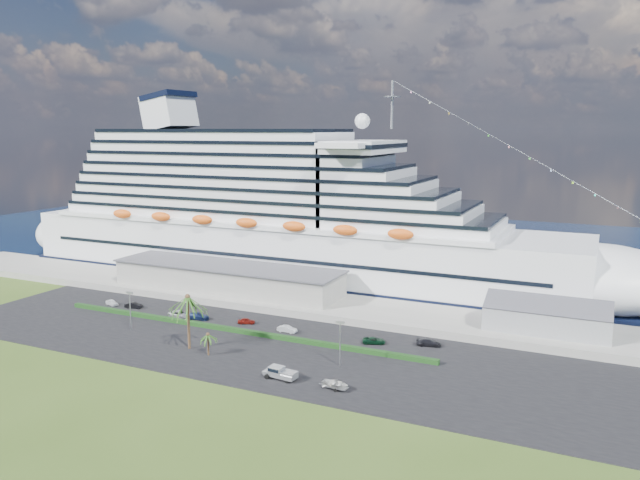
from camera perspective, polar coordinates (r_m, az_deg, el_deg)
The scene contains 22 objects.
ground at distance 116.48m, azimuth -9.03°, elevation -11.12°, with size 420.00×420.00×0.00m, color #39501A.
asphalt_lot at distance 125.11m, azimuth -6.18°, elevation -9.51°, with size 140.00×38.00×0.12m, color black.
wharf at distance 149.18m, azimuth -0.38°, elevation -5.86°, with size 240.00×20.00×1.80m, color gray.
water at distance 231.82m, azimuth 9.21°, elevation -0.45°, with size 420.00×160.00×0.02m, color black.
cruise_ship at distance 176.40m, azimuth -3.36°, elevation 1.86°, with size 191.00×38.00×54.00m.
terminal_building at distance 160.12m, azimuth -8.51°, elevation -3.34°, with size 61.00×15.00×6.30m.
port_shed at distance 135.18m, azimuth 20.09°, elevation -6.65°, with size 24.00×12.31×7.37m.
hedge at distance 133.00m, azimuth -8.04°, elevation -8.12°, with size 88.00×1.10×0.90m, color black.
lamp_post_left at distance 137.40m, azimuth -16.98°, elevation -5.79°, with size 1.60×0.35×8.27m.
lamp_post_right at distance 112.16m, azimuth 1.85°, elevation -8.94°, with size 1.60×0.35×8.27m.
palm_tall at distance 122.25m, azimuth -12.00°, elevation -5.65°, with size 8.82×8.82×11.13m.
palm_short at distance 119.59m, azimuth -10.21°, elevation -8.72°, with size 3.53×3.53×4.56m.
parked_car_0 at distance 158.81m, azimuth -18.49°, elevation -5.45°, with size 1.58×3.92×1.34m, color white.
parked_car_1 at distance 154.75m, azimuth -16.67°, elevation -5.74°, with size 1.46×4.19×1.38m, color black.
parked_car_2 at distance 144.50m, azimuth -12.67°, elevation -6.65°, with size 2.58×5.60×1.56m, color #A4A9AD.
parked_car_3 at distance 142.52m, azimuth -11.15°, elevation -6.82°, with size 2.19×5.39×1.56m, color #16254F.
parked_car_4 at distance 137.74m, azimuth -6.74°, elevation -7.36°, with size 1.51×3.75×1.28m, color maroon.
parked_car_5 at distance 131.46m, azimuth -3.03°, elevation -8.14°, with size 1.47×4.21×1.39m, color silver.
parked_car_6 at distance 125.16m, azimuth 4.96°, elevation -9.14°, with size 2.10×4.55×1.26m, color black.
parked_car_7 at distance 125.25m, azimuth 9.92°, elevation -9.22°, with size 1.95×4.80×1.39m, color black.
pickup_truck at distance 108.21m, azimuth -3.69°, elevation -11.99°, with size 6.14×2.76×2.10m.
boat_trailer at distance 103.95m, azimuth 1.41°, elevation -13.01°, with size 5.35×3.58×1.52m.
Camera 1 is at (61.63, -89.51, 41.92)m, focal length 35.00 mm.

